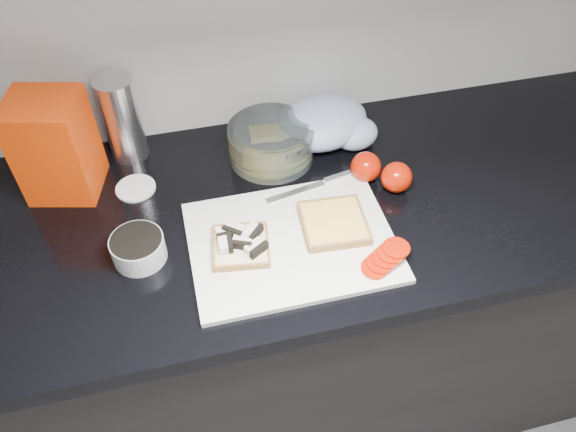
# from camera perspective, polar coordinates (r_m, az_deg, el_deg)

# --- Properties ---
(base_cabinet) EXTENTS (3.50, 0.60, 0.86)m
(base_cabinet) POSITION_cam_1_polar(r_m,az_deg,el_deg) (1.56, -2.56, -11.29)
(base_cabinet) COLOR black
(base_cabinet) RESTS_ON ground
(countertop) EXTENTS (3.50, 0.64, 0.04)m
(countertop) POSITION_cam_1_polar(r_m,az_deg,el_deg) (1.20, -3.27, 0.11)
(countertop) COLOR black
(countertop) RESTS_ON base_cabinet
(cutting_board) EXTENTS (0.40, 0.30, 0.01)m
(cutting_board) POSITION_cam_1_polar(r_m,az_deg,el_deg) (1.11, 0.37, -2.65)
(cutting_board) COLOR silver
(cutting_board) RESTS_ON countertop
(bread_left) EXTENTS (0.13, 0.13, 0.03)m
(bread_left) POSITION_cam_1_polar(r_m,az_deg,el_deg) (1.09, -4.86, -2.87)
(bread_left) COLOR #F8EAAF
(bread_left) RESTS_ON cutting_board
(bread_right) EXTENTS (0.14, 0.14, 0.02)m
(bread_right) POSITION_cam_1_polar(r_m,az_deg,el_deg) (1.13, 4.66, -0.70)
(bread_right) COLOR #F8EAAF
(bread_right) RESTS_ON cutting_board
(tomato_slices) EXTENTS (0.12, 0.09, 0.02)m
(tomato_slices) POSITION_cam_1_polar(r_m,az_deg,el_deg) (1.08, 9.87, -4.23)
(tomato_slices) COLOR #A81603
(tomato_slices) RESTS_ON cutting_board
(knife) EXTENTS (0.20, 0.05, 0.01)m
(knife) POSITION_cam_1_polar(r_m,az_deg,el_deg) (1.21, 3.27, 3.33)
(knife) COLOR silver
(knife) RESTS_ON cutting_board
(seed_tub) EXTENTS (0.10, 0.10, 0.05)m
(seed_tub) POSITION_cam_1_polar(r_m,az_deg,el_deg) (1.11, -14.99, -3.10)
(seed_tub) COLOR #B0B6B6
(seed_tub) RESTS_ON countertop
(tub_lid) EXTENTS (0.11, 0.11, 0.01)m
(tub_lid) POSITION_cam_1_polar(r_m,az_deg,el_deg) (1.26, -15.22, 2.75)
(tub_lid) COLOR white
(tub_lid) RESTS_ON countertop
(glass_bowl) EXTENTS (0.19, 0.19, 0.08)m
(glass_bowl) POSITION_cam_1_polar(r_m,az_deg,el_deg) (1.28, -1.73, 7.44)
(glass_bowl) COLOR silver
(glass_bowl) RESTS_ON countertop
(bread_bag) EXTENTS (0.17, 0.16, 0.22)m
(bread_bag) POSITION_cam_1_polar(r_m,az_deg,el_deg) (1.25, -22.56, 6.53)
(bread_bag) COLOR red
(bread_bag) RESTS_ON countertop
(steel_canister) EXTENTS (0.08, 0.08, 0.20)m
(steel_canister) POSITION_cam_1_polar(r_m,az_deg,el_deg) (1.30, -16.52, 9.42)
(steel_canister) COLOR silver
(steel_canister) RESTS_ON countertop
(grocery_bag) EXTENTS (0.26, 0.23, 0.10)m
(grocery_bag) POSITION_cam_1_polar(r_m,az_deg,el_deg) (1.32, 3.99, 9.35)
(grocery_bag) COLOR #96A4B8
(grocery_bag) RESTS_ON countertop
(whole_tomatoes) EXTENTS (0.12, 0.11, 0.07)m
(whole_tomatoes) POSITION_cam_1_polar(r_m,az_deg,el_deg) (1.23, 9.43, 4.43)
(whole_tomatoes) COLOR #A81603
(whole_tomatoes) RESTS_ON countertop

